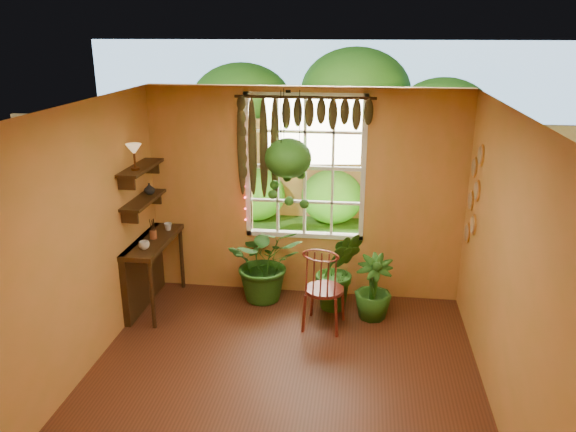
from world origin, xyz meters
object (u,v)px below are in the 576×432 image
counter_ledge (147,265)px  windsor_chair (323,300)px  potted_plant_left (266,262)px  hanging_basket (288,162)px  potted_plant_mid (339,270)px

counter_ledge → windsor_chair: 2.27m
counter_ledge → potted_plant_left: bearing=14.1°
counter_ledge → potted_plant_left: 1.49m
potted_plant_left → windsor_chair: bearing=-38.9°
potted_plant_left → hanging_basket: 1.38m
counter_ledge → potted_plant_mid: size_ratio=1.16×
windsor_chair → potted_plant_mid: size_ratio=1.17×
windsor_chair → hanging_basket: 1.67m
windsor_chair → potted_plant_mid: 0.55m
windsor_chair → hanging_basket: bearing=140.8°
potted_plant_left → counter_ledge: bearing=-165.9°
counter_ledge → potted_plant_mid: potted_plant_mid is taller
counter_ledge → hanging_basket: size_ratio=0.85×
windsor_chair → hanging_basket: hanging_basket is taller
counter_ledge → windsor_chair: (2.24, -0.28, -0.20)m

